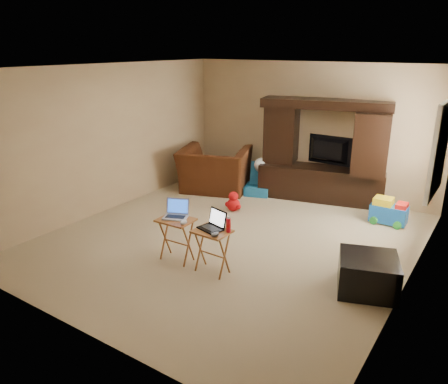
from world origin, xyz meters
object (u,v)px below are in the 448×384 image
Objects in this scene: entertainment_center at (323,151)px; recliner at (215,170)px; laptop_right at (210,221)px; water_bottle at (228,225)px; mouse_left at (184,222)px; plush_toy at (233,201)px; television at (327,151)px; tray_table_left at (177,240)px; laptop_left at (175,210)px; mouse_right at (215,234)px; push_toy at (389,211)px; child_rocker at (258,179)px; ottoman at (368,274)px; tray_table_right at (212,251)px.

entertainment_center reaches higher than recliner.
recliner is 4.35× the size of laptop_right.
laptop_right is 1.70× the size of water_bottle.
recliner is 10.88× the size of mouse_left.
plush_toy is 2.28m from water_bottle.
recliner is at bearing 127.69° from water_bottle.
television is at bearing -174.89° from recliner.
tray_table_left is 1.91× the size of laptop_left.
laptop_right is 2.58× the size of mouse_right.
push_toy is 3.55m from mouse_left.
child_rocker is 3.69m from ottoman.
tray_table_right is 4.78× the size of mouse_left.
recliner is at bearing 178.78° from child_rocker.
recliner is 3.19m from mouse_left.
tray_table_left is (-2.38, -0.65, 0.08)m from ottoman.
child_rocker is (-1.13, -0.40, -0.62)m from entertainment_center.
water_bottle is (0.23, 0.06, -0.03)m from laptop_right.
entertainment_center is 3.49m from tray_table_right.
entertainment_center is 0.23m from television.
mouse_right is at bearing -107.80° from water_bottle.
mouse_left is at bearing 85.22° from television.
push_toy is 1.86× the size of laptop_left.
television is at bearing 90.47° from tray_table_right.
entertainment_center reaches higher than plush_toy.
child_rocker is 2.52m from push_toy.
entertainment_center is at bearing 82.07° from mouse_left.
push_toy is at bearing 21.00° from plush_toy.
laptop_right is at bearing -160.87° from ottoman.
television is 3.69m from laptop_left.
laptop_left is at bearing -80.61° from plush_toy.
push_toy is at bearing 77.95° from laptop_right.
mouse_right is at bearing -88.25° from child_rocker.
tray_table_right is (-0.09, -3.43, -0.65)m from entertainment_center.
mouse_left is (-0.49, -3.49, -0.32)m from entertainment_center.
plush_toy is 0.62× the size of tray_table_right.
entertainment_center is 18.90× the size of mouse_left.
push_toy is 1.00× the size of tray_table_right.
laptop_left is 1.75× the size of water_bottle.
laptop_left is at bearing 168.28° from mouse_right.
television is 3.76m from mouse_left.
television reaches higher than push_toy.
mouse_left is at bearing -21.84° from tray_table_left.
laptop_left is (-0.03, 0.03, 0.42)m from tray_table_left.
entertainment_center is 1.35m from child_rocker.
laptop_left is at bearing -126.52° from push_toy.
recliner reaches higher than mouse_left.
ottoman is at bearing -82.59° from push_toy.
recliner is at bearing -177.84° from push_toy.
television is 1.64× the size of tray_table_right.
water_bottle is (0.79, 0.07, 0.37)m from tray_table_left.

